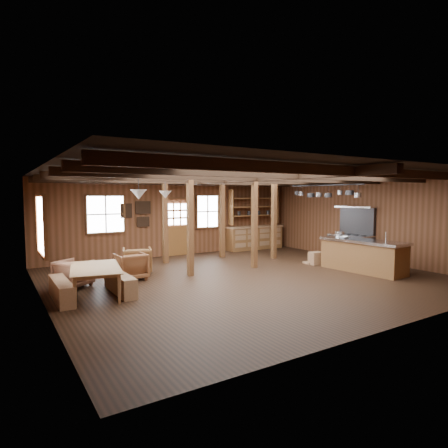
{
  "coord_description": "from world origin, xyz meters",
  "views": [
    {
      "loc": [
        -5.85,
        -8.19,
        2.23
      ],
      "look_at": [
        0.06,
        1.27,
        1.37
      ],
      "focal_mm": 30.0,
      "sensor_mm": 36.0,
      "label": 1
    }
  ],
  "objects_px": {
    "dining_table": "(97,281)",
    "armchair_b": "(137,260)",
    "commercial_range": "(351,242)",
    "armchair_a": "(131,266)",
    "kitchen_island": "(363,255)",
    "armchair_c": "(74,274)"
  },
  "relations": [
    {
      "from": "commercial_range",
      "to": "armchair_a",
      "type": "xyz_separation_m",
      "value": [
        -7.41,
        1.11,
        -0.25
      ]
    },
    {
      "from": "armchair_b",
      "to": "dining_table",
      "type": "bearing_deg",
      "value": 67.58
    },
    {
      "from": "kitchen_island",
      "to": "armchair_b",
      "type": "distance_m",
      "value": 6.56
    },
    {
      "from": "armchair_b",
      "to": "armchair_c",
      "type": "distance_m",
      "value": 2.01
    },
    {
      "from": "commercial_range",
      "to": "kitchen_island",
      "type": "bearing_deg",
      "value": -131.49
    },
    {
      "from": "kitchen_island",
      "to": "commercial_range",
      "type": "bearing_deg",
      "value": 44.69
    },
    {
      "from": "armchair_a",
      "to": "armchair_b",
      "type": "relative_size",
      "value": 0.96
    },
    {
      "from": "commercial_range",
      "to": "armchair_a",
      "type": "distance_m",
      "value": 7.49
    },
    {
      "from": "armchair_c",
      "to": "armchair_b",
      "type": "bearing_deg",
      "value": -102.44
    },
    {
      "from": "dining_table",
      "to": "armchair_b",
      "type": "xyz_separation_m",
      "value": [
        1.56,
        1.88,
        0.04
      ]
    },
    {
      "from": "armchair_c",
      "to": "armchair_a",
      "type": "bearing_deg",
      "value": -121.58
    },
    {
      "from": "kitchen_island",
      "to": "dining_table",
      "type": "relative_size",
      "value": 1.39
    },
    {
      "from": "dining_table",
      "to": "armchair_c",
      "type": "xyz_separation_m",
      "value": [
        -0.3,
        1.11,
        0.01
      ]
    },
    {
      "from": "dining_table",
      "to": "armchair_a",
      "type": "bearing_deg",
      "value": -32.94
    },
    {
      "from": "commercial_range",
      "to": "armchair_a",
      "type": "bearing_deg",
      "value": 171.51
    },
    {
      "from": "dining_table",
      "to": "armchair_b",
      "type": "distance_m",
      "value": 2.45
    },
    {
      "from": "commercial_range",
      "to": "dining_table",
      "type": "height_order",
      "value": "commercial_range"
    },
    {
      "from": "armchair_b",
      "to": "armchair_c",
      "type": "bearing_deg",
      "value": 39.87
    },
    {
      "from": "kitchen_island",
      "to": "armchair_c",
      "type": "xyz_separation_m",
      "value": [
        -7.54,
        2.5,
        -0.14
      ]
    },
    {
      "from": "armchair_b",
      "to": "armchair_c",
      "type": "xyz_separation_m",
      "value": [
        -1.86,
        -0.78,
        -0.03
      ]
    },
    {
      "from": "commercial_range",
      "to": "armchair_b",
      "type": "distance_m",
      "value": 7.22
    },
    {
      "from": "commercial_range",
      "to": "armchair_b",
      "type": "height_order",
      "value": "commercial_range"
    }
  ]
}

